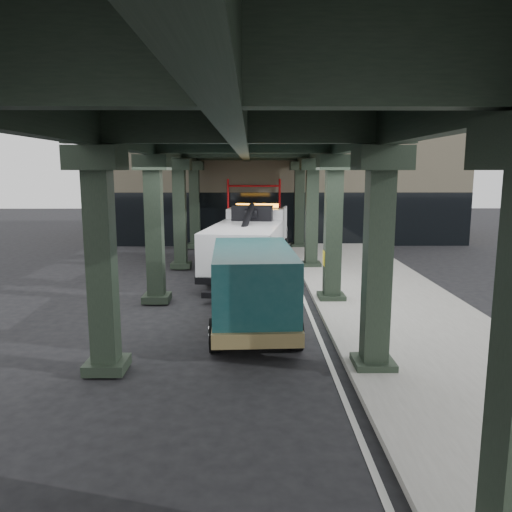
{
  "coord_description": "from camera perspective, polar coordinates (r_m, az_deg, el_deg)",
  "views": [
    {
      "loc": [
        -0.15,
        -14.66,
        4.5
      ],
      "look_at": [
        0.0,
        1.59,
        1.7
      ],
      "focal_mm": 35.0,
      "sensor_mm": 36.0,
      "label": 1
    }
  ],
  "objects": [
    {
      "name": "ground",
      "position": [
        15.33,
        0.04,
        -7.29
      ],
      "size": [
        90.0,
        90.0,
        0.0
      ],
      "primitive_type": "plane",
      "color": "black",
      "rests_on": "ground"
    },
    {
      "name": "scaffolding",
      "position": [
        29.4,
        -0.24,
        5.11
      ],
      "size": [
        3.08,
        0.88,
        4.0
      ],
      "color": "red",
      "rests_on": "ground"
    },
    {
      "name": "viaduct",
      "position": [
        16.69,
        -1.43,
        13.08
      ],
      "size": [
        7.4,
        32.0,
        6.4
      ],
      "color": "black",
      "rests_on": "ground"
    },
    {
      "name": "tow_truck",
      "position": [
        21.99,
        -0.56,
        1.95
      ],
      "size": [
        3.86,
        9.66,
        3.09
      ],
      "rotation": [
        0.0,
        0.0,
        -0.14
      ],
      "color": "black",
      "rests_on": "ground"
    },
    {
      "name": "lane_stripe",
      "position": [
        17.35,
        5.62,
        -5.28
      ],
      "size": [
        0.12,
        38.0,
        0.01
      ],
      "primitive_type": "cube",
      "color": "silver",
      "rests_on": "ground"
    },
    {
      "name": "sidewalk",
      "position": [
        17.85,
        14.63,
        -4.9
      ],
      "size": [
        5.0,
        40.0,
        0.15
      ],
      "primitive_type": "cube",
      "color": "gray",
      "rests_on": "ground"
    },
    {
      "name": "building",
      "position": [
        34.73,
        3.05,
        8.94
      ],
      "size": [
        22.0,
        10.0,
        8.0
      ],
      "primitive_type": "cube",
      "color": "#C6B793",
      "rests_on": "ground"
    },
    {
      "name": "towed_van",
      "position": [
        14.23,
        -0.41,
        -3.32
      ],
      "size": [
        2.58,
        5.95,
        2.37
      ],
      "rotation": [
        0.0,
        0.0,
        0.05
      ],
      "color": "#113C3F",
      "rests_on": "ground"
    }
  ]
}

